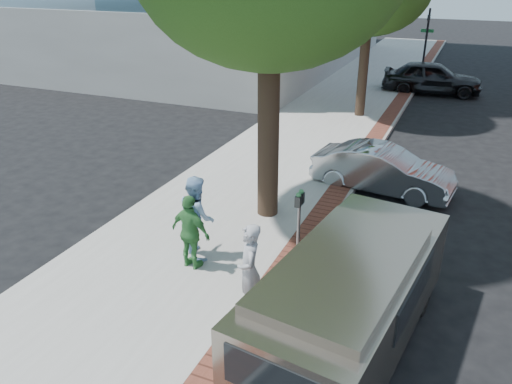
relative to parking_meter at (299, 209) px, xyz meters
The scene contains 13 objects.
ground 1.46m from the parking_meter, 152.77° to the right, with size 120.00×120.00×0.00m, color black.
sidewalk 8.02m from the parking_meter, 106.36° to the left, with size 5.00×60.00×0.15m, color #9E9991.
brick_strip 7.69m from the parking_meter, 90.28° to the left, with size 0.60×60.00×0.01m, color brown.
curb 7.71m from the parking_meter, 87.65° to the left, with size 0.10×60.00×0.15m, color gray.
office_base 25.63m from the parking_meter, 122.43° to the left, with size 18.20×22.20×4.00m, color gray.
signal_near 21.65m from the parking_meter, 89.57° to the left, with size 0.70×0.15×3.80m.
parking_meter is the anchor object (origin of this frame).
person_gray 2.34m from the parking_meter, 92.98° to the right, with size 0.65×0.42×1.77m, color #A2A1A6.
person_officer 2.18m from the parking_meter, 154.96° to the right, with size 0.88×0.69×1.82m, color #94BCE5.
person_green 2.34m from the parking_meter, 142.06° to the right, with size 0.95×0.40×1.62m, color #3E8941.
sedan_silver 4.55m from the parking_meter, 77.17° to the left, with size 1.37×3.93×1.29m, color #AFB1B6.
bg_car 17.56m from the parking_meter, 86.53° to the left, with size 1.93×4.79×1.63m, color black.
van 2.79m from the parking_meter, 52.53° to the right, with size 2.57×5.23×1.86m.
Camera 1 is at (3.65, -8.69, 5.89)m, focal length 35.00 mm.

